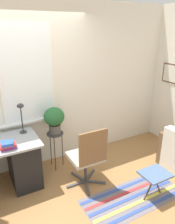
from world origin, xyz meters
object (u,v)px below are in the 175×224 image
(desk_lamp, at_px, (21,112))
(potted_plant, at_px, (54,118))
(plant_stand, at_px, (55,137))
(folding_stool, at_px, (155,176))
(office_chair_swivel, at_px, (88,156))
(book_stack, at_px, (8,145))

(desk_lamp, xyz_separation_m, potted_plant, (0.49, -0.06, -0.19))
(desk_lamp, relative_size, plant_stand, 0.72)
(folding_stool, bearing_deg, plant_stand, 124.86)
(plant_stand, relative_size, potted_plant, 1.48)
(desk_lamp, bearing_deg, office_chair_swivel, -45.09)
(desk_lamp, height_order, plant_stand, desk_lamp)
(office_chair_swivel, relative_size, plant_stand, 1.51)
(book_stack, xyz_separation_m, office_chair_swivel, (1.03, -0.33, -0.30))
(potted_plant, bearing_deg, office_chair_swivel, -70.45)
(potted_plant, bearing_deg, plant_stand, 180.00)
(office_chair_swivel, distance_m, plant_stand, 0.73)
(book_stack, bearing_deg, potted_plant, 24.10)
(book_stack, relative_size, folding_stool, 0.54)
(office_chair_swivel, bearing_deg, folding_stool, 136.63)
(book_stack, bearing_deg, plant_stand, 24.10)
(book_stack, distance_m, potted_plant, 0.87)
(desk_lamp, xyz_separation_m, plant_stand, (0.49, -0.06, -0.52))
(office_chair_swivel, relative_size, folding_stool, 2.42)
(desk_lamp, xyz_separation_m, book_stack, (-0.30, -0.41, -0.29))
(plant_stand, bearing_deg, folding_stool, -55.14)
(desk_lamp, distance_m, plant_stand, 0.72)
(book_stack, xyz_separation_m, potted_plant, (0.79, 0.35, 0.10))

